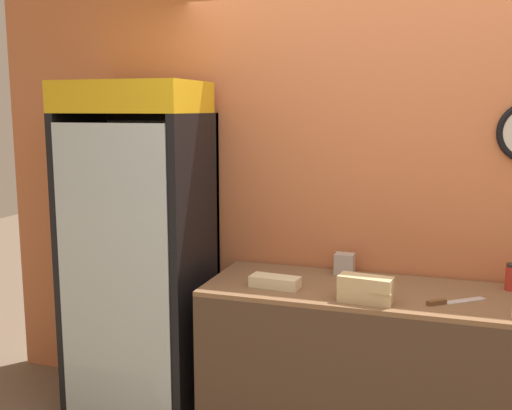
% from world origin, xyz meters
% --- Properties ---
extents(wall_back, '(5.20, 0.09, 2.70)m').
position_xyz_m(wall_back, '(0.00, 1.27, 1.35)').
color(wall_back, '#D17547').
rests_on(wall_back, ground_plane).
extents(prep_counter, '(1.87, 0.67, 0.92)m').
position_xyz_m(prep_counter, '(0.00, 0.89, 0.46)').
color(prep_counter, '#4C3828').
rests_on(prep_counter, ground_plane).
extents(beverage_cooler, '(0.79, 0.62, 2.02)m').
position_xyz_m(beverage_cooler, '(-1.45, 0.96, 1.10)').
color(beverage_cooler, black).
rests_on(beverage_cooler, ground_plane).
extents(sandwich_stack_bottom, '(0.27, 0.12, 0.07)m').
position_xyz_m(sandwich_stack_bottom, '(-0.06, 0.66, 0.95)').
color(sandwich_stack_bottom, tan).
rests_on(sandwich_stack_bottom, prep_counter).
extents(sandwich_stack_middle, '(0.27, 0.14, 0.07)m').
position_xyz_m(sandwich_stack_middle, '(-0.06, 0.66, 1.01)').
color(sandwich_stack_middle, tan).
rests_on(sandwich_stack_middle, sandwich_stack_bottom).
extents(sandwich_flat_right, '(0.27, 0.13, 0.06)m').
position_xyz_m(sandwich_flat_right, '(-0.55, 0.76, 0.95)').
color(sandwich_flat_right, beige).
rests_on(sandwich_flat_right, prep_counter).
extents(chefs_knife, '(0.28, 0.24, 0.02)m').
position_xyz_m(chefs_knife, '(0.33, 0.77, 0.92)').
color(chefs_knife, silver).
rests_on(chefs_knife, prep_counter).
extents(napkin_dispenser, '(0.11, 0.09, 0.12)m').
position_xyz_m(napkin_dispenser, '(-0.24, 1.14, 0.98)').
color(napkin_dispenser, '#B7B2AD').
rests_on(napkin_dispenser, prep_counter).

